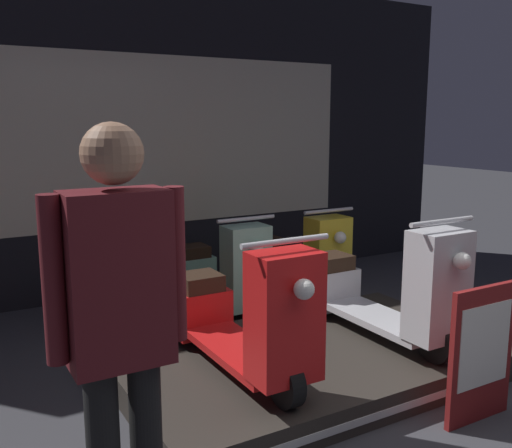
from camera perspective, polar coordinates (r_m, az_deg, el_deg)
shop_wall_back at (r=6.03m, az=-8.08°, el=8.74°), size 7.13×0.09×3.20m
display_platform at (r=4.11m, az=5.51°, el=-13.58°), size 2.62×1.56×0.19m
scooter_display_left at (r=3.58m, az=-1.30°, el=-9.51°), size 0.54×1.52×0.96m
scooter_display_right at (r=4.25m, az=12.88°, el=-6.56°), size 0.54×1.52×0.96m
scooter_backrow_0 at (r=5.02m, az=-12.40°, el=-6.12°), size 0.54×1.52×0.96m
scooter_backrow_1 at (r=5.33m, az=-3.46°, el=-4.92°), size 0.54×1.52×0.96m
scooter_backrow_2 at (r=5.76m, az=4.30°, el=-3.77°), size 0.54×1.52×0.96m
person_left_browsing at (r=2.24m, az=-13.48°, el=-9.14°), size 0.54×0.23×1.76m
price_sign_board at (r=3.65m, az=21.61°, el=-11.98°), size 0.51×0.04×0.82m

